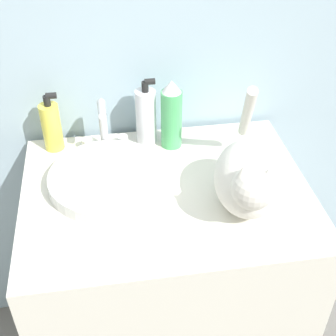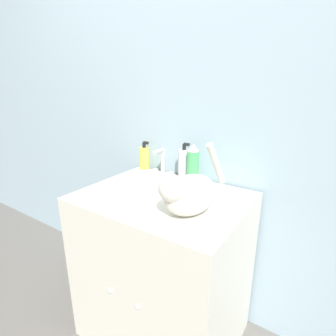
{
  "view_description": "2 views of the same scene",
  "coord_description": "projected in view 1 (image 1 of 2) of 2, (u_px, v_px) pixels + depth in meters",
  "views": [
    {
      "loc": [
        -0.15,
        -0.66,
        1.63
      ],
      "look_at": [
        0.0,
        0.27,
        0.91
      ],
      "focal_mm": 50.0,
      "sensor_mm": 36.0,
      "label": 1
    },
    {
      "loc": [
        0.65,
        -0.64,
        1.32
      ],
      "look_at": [
        0.03,
        0.29,
        0.96
      ],
      "focal_mm": 28.0,
      "sensor_mm": 36.0,
      "label": 2
    }
  ],
  "objects": [
    {
      "name": "sink_basin",
      "position": [
        108.0,
        179.0,
        1.27
      ],
      "size": [
        0.32,
        0.32,
        0.04
      ],
      "color": "silver",
      "rests_on": "vanity_cabinet"
    },
    {
      "name": "cat",
      "position": [
        248.0,
        178.0,
        1.16
      ],
      "size": [
        0.22,
        0.39,
        0.28
      ],
      "rotation": [
        0.0,
        0.0,
        -1.8
      ],
      "color": "silver",
      "rests_on": "vanity_cabinet"
    },
    {
      "name": "vanity_cabinet",
      "position": [
        167.0,
        286.0,
        1.51
      ],
      "size": [
        0.77,
        0.61,
        0.82
      ],
      "color": "silver",
      "rests_on": "ground_plane"
    },
    {
      "name": "lotion_bottle",
      "position": [
        146.0,
        116.0,
        1.39
      ],
      "size": [
        0.06,
        0.06,
        0.21
      ],
      "color": "silver",
      "rests_on": "vanity_cabinet"
    },
    {
      "name": "faucet",
      "position": [
        104.0,
        129.0,
        1.37
      ],
      "size": [
        0.14,
        0.1,
        0.17
      ],
      "color": "silver",
      "rests_on": "vanity_cabinet"
    },
    {
      "name": "soap_bottle",
      "position": [
        51.0,
        126.0,
        1.37
      ],
      "size": [
        0.06,
        0.06,
        0.18
      ],
      "color": "#EADB4C",
      "rests_on": "vanity_cabinet"
    },
    {
      "name": "spray_bottle",
      "position": [
        171.0,
        115.0,
        1.36
      ],
      "size": [
        0.06,
        0.06,
        0.22
      ],
      "color": "#4CB266",
      "rests_on": "vanity_cabinet"
    }
  ]
}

